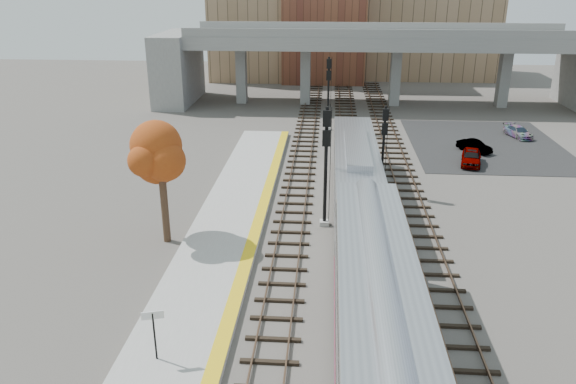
% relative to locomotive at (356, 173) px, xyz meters
% --- Properties ---
extents(ground, '(160.00, 160.00, 0.00)m').
position_rel_locomotive_xyz_m(ground, '(-1.00, -12.32, -2.28)').
color(ground, '#47423D').
rests_on(ground, ground).
extents(platform, '(4.50, 60.00, 0.35)m').
position_rel_locomotive_xyz_m(platform, '(-8.25, -12.32, -2.10)').
color(platform, '#9E9E99').
rests_on(platform, ground).
extents(yellow_strip, '(0.70, 60.00, 0.01)m').
position_rel_locomotive_xyz_m(yellow_strip, '(-6.35, -12.32, -1.92)').
color(yellow_strip, yellow).
rests_on(yellow_strip, platform).
extents(tracks, '(10.70, 95.00, 0.25)m').
position_rel_locomotive_xyz_m(tracks, '(-0.07, 0.18, -2.20)').
color(tracks, black).
rests_on(tracks, ground).
extents(overpass, '(54.00, 12.00, 9.50)m').
position_rel_locomotive_xyz_m(overpass, '(3.92, 32.68, 3.53)').
color(overpass, slate).
rests_on(overpass, ground).
extents(buildings_far, '(43.00, 21.00, 20.60)m').
position_rel_locomotive_xyz_m(buildings_far, '(0.26, 54.25, 5.60)').
color(buildings_far, '#9C7B5A').
rests_on(buildings_far, ground).
extents(parking_lot, '(14.00, 18.00, 0.04)m').
position_rel_locomotive_xyz_m(parking_lot, '(13.00, 15.68, -2.26)').
color(parking_lot, black).
rests_on(parking_lot, ground).
extents(locomotive, '(3.02, 19.05, 4.10)m').
position_rel_locomotive_xyz_m(locomotive, '(0.00, 0.00, 0.00)').
color(locomotive, '#A8AAB2').
rests_on(locomotive, ground).
extents(signal_mast_near, '(0.60, 0.64, 7.79)m').
position_rel_locomotive_xyz_m(signal_mast_near, '(-2.10, -4.01, 1.72)').
color(signal_mast_near, '#9E9E99').
rests_on(signal_mast_near, ground).
extents(signal_mast_mid, '(0.60, 0.64, 6.53)m').
position_rel_locomotive_xyz_m(signal_mast_mid, '(2.00, 2.10, 0.86)').
color(signal_mast_mid, '#9E9E99').
rests_on(signal_mast_mid, ground).
extents(signal_mast_far, '(0.60, 0.64, 7.49)m').
position_rel_locomotive_xyz_m(signal_mast_far, '(-2.10, 19.97, 1.52)').
color(signal_mast_far, '#9E9E99').
rests_on(signal_mast_far, ground).
extents(station_sign, '(0.88, 0.30, 2.27)m').
position_rel_locomotive_xyz_m(station_sign, '(-8.83, -18.50, -0.30)').
color(station_sign, black).
rests_on(station_sign, platform).
extents(tree, '(3.60, 3.60, 6.99)m').
position_rel_locomotive_xyz_m(tree, '(-11.62, -6.97, 2.91)').
color(tree, '#382619').
rests_on(tree, ground).
extents(car_a, '(2.47, 4.20, 1.34)m').
position_rel_locomotive_xyz_m(car_a, '(10.18, 9.28, -1.57)').
color(car_a, '#99999E').
rests_on(car_a, parking_lot).
extents(car_b, '(2.98, 3.27, 1.08)m').
position_rel_locomotive_xyz_m(car_b, '(11.33, 13.04, -1.70)').
color(car_b, '#99999E').
rests_on(car_b, parking_lot).
extents(car_c, '(2.51, 3.97, 1.07)m').
position_rel_locomotive_xyz_m(car_c, '(16.86, 18.44, -1.70)').
color(car_c, '#99999E').
rests_on(car_c, parking_lot).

